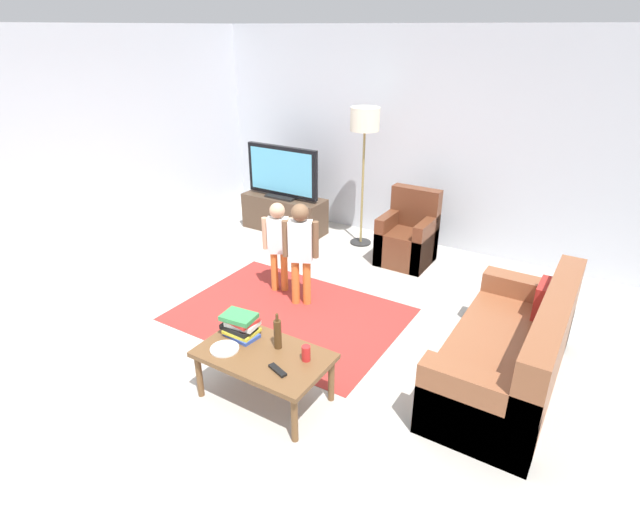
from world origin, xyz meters
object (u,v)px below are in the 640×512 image
at_px(armchair, 408,238).
at_px(couch, 515,356).
at_px(tv_stand, 284,214).
at_px(bottle, 278,334).
at_px(soda_can, 306,353).
at_px(tv, 282,173).
at_px(child_center, 301,246).
at_px(child_near_tv, 278,239).
at_px(floor_lamp, 365,127).
at_px(book_stack, 241,325).
at_px(tv_remote, 278,370).
at_px(coffee_table, 264,359).
at_px(plate, 225,349).

bearing_deg(armchair, couch, -47.36).
bearing_deg(tv_stand, bottle, -55.16).
xyz_separation_m(tv_stand, soda_can, (2.27, -2.89, 0.24)).
distance_m(tv, child_center, 2.10).
distance_m(tv, child_near_tv, 1.79).
height_order(couch, armchair, armchair).
distance_m(floor_lamp, book_stack, 3.25).
distance_m(armchair, child_center, 1.70).
bearing_deg(bottle, floor_lamp, 105.77).
relative_size(tv, book_stack, 3.63).
bearing_deg(tv_remote, child_near_tv, 145.04).
distance_m(child_center, book_stack, 1.32).
distance_m(child_near_tv, coffee_table, 1.79).
bearing_deg(tv_remote, child_center, 137.36).
relative_size(coffee_table, tv_remote, 5.88).
bearing_deg(child_center, plate, -78.51).
bearing_deg(floor_lamp, tv_remote, -72.58).
distance_m(coffee_table, soda_can, 0.35).
bearing_deg(child_center, floor_lamp, 97.09).
bearing_deg(coffee_table, couch, 35.86).
distance_m(coffee_table, tv_remote, 0.26).
bearing_deg(couch, coffee_table, -144.14).
bearing_deg(couch, child_center, 174.14).
bearing_deg(soda_can, tv_remote, -114.44).
relative_size(tv, coffee_table, 1.10).
height_order(soda_can, plate, soda_can).
xyz_separation_m(couch, tv_remote, (-1.38, -1.28, 0.14)).
xyz_separation_m(armchair, child_near_tv, (-0.90, -1.45, 0.31)).
height_order(coffee_table, plate, plate).
height_order(tv_stand, child_center, child_center).
relative_size(floor_lamp, bottle, 5.97).
distance_m(tv, soda_can, 3.68).
distance_m(couch, soda_can, 1.67).
height_order(book_stack, bottle, bottle).
height_order(couch, tv_remote, couch).
height_order(child_near_tv, plate, child_near_tv).
bearing_deg(floor_lamp, child_center, -82.91).
relative_size(child_center, coffee_table, 1.10).
xyz_separation_m(couch, book_stack, (-1.90, -1.06, 0.23)).
relative_size(tv, bottle, 3.69).
relative_size(armchair, child_center, 0.82).
relative_size(tv, plate, 5.00).
xyz_separation_m(child_center, soda_can, (0.90, -1.28, -0.18)).
xyz_separation_m(floor_lamp, tv_remote, (1.02, -3.26, -1.11)).
distance_m(child_center, plate, 1.55).
bearing_deg(armchair, child_near_tv, -121.67).
xyz_separation_m(child_near_tv, book_stack, (0.65, -1.40, -0.09)).
relative_size(book_stack, soda_can, 2.52).
bearing_deg(plate, book_stack, 94.50).
bearing_deg(plate, child_near_tv, 112.52).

